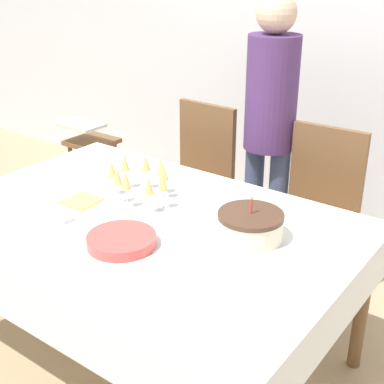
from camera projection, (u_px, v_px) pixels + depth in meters
The scene contains 13 objects.
ground_plane at pixel (147, 355), 2.56m from camera, with size 12.00×12.00×0.00m, color tan.
wall_back at pixel (331, 25), 3.35m from camera, with size 8.00×0.05×2.70m.
dining_table at pixel (142, 240), 2.30m from camera, with size 1.78×1.21×0.73m.
dining_chair_far_left at pixel (196, 177), 3.23m from camera, with size 0.44×0.44×0.95m.
dining_chair_far_right at pixel (315, 211), 2.81m from camera, with size 0.43×0.43×0.95m.
birthday_cake at pixel (250, 226), 2.09m from camera, with size 0.26×0.26×0.18m.
champagne_tray at pixel (141, 183), 2.40m from camera, with size 0.38×0.38×0.18m.
plate_stack_main at pixel (122, 240), 2.05m from camera, with size 0.27×0.27×0.04m.
cake_knife at pixel (239, 273), 1.88m from camera, with size 0.30×0.04×0.00m.
fork_pile at pixel (56, 215), 2.28m from camera, with size 0.17×0.06×0.02m.
napkin_pile at pixel (81, 201), 2.41m from camera, with size 0.15×0.15×0.01m.
person_standing at pixel (270, 115), 2.90m from camera, with size 0.28×0.28×1.59m.
high_chair at pixel (90, 152), 3.77m from camera, with size 0.33×0.35×0.71m.
Camera 1 is at (1.37, -1.49, 1.76)m, focal length 50.00 mm.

